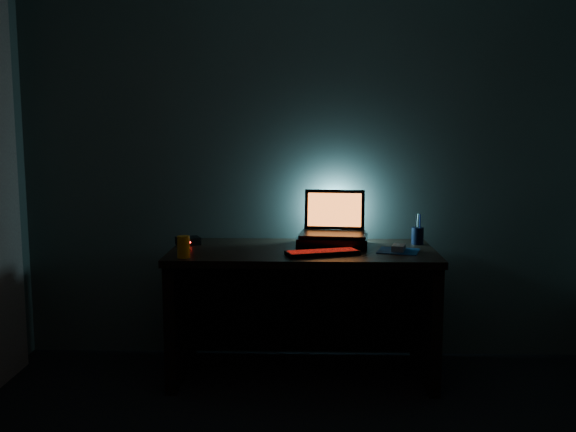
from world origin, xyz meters
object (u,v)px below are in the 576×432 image
at_px(mouse, 399,248).
at_px(router, 188,241).
at_px(laptop, 334,224).
at_px(keyboard, 322,253).
at_px(pen_cup, 417,236).
at_px(juice_glass, 184,247).

distance_m(mouse, router, 1.23).
xyz_separation_m(laptop, keyboard, (-0.07, -0.32, -0.11)).
xyz_separation_m(mouse, pen_cup, (0.14, 0.23, 0.03)).
xyz_separation_m(laptop, pen_cup, (0.50, 0.02, -0.07)).
xyz_separation_m(keyboard, pen_cup, (0.57, 0.34, 0.04)).
xyz_separation_m(pen_cup, juice_glass, (-1.31, -0.43, 0.01)).
relative_size(mouse, pen_cup, 1.11).
relative_size(pen_cup, router, 0.61).
distance_m(pen_cup, juice_glass, 1.38).
distance_m(keyboard, juice_glass, 0.75).
distance_m(laptop, router, 0.87).
xyz_separation_m(mouse, juice_glass, (-1.17, -0.21, 0.04)).
distance_m(laptop, keyboard, 0.34).
relative_size(keyboard, router, 2.53).
relative_size(keyboard, mouse, 3.72).
bearing_deg(pen_cup, mouse, -122.40).
bearing_deg(pen_cup, keyboard, -149.49).
height_order(mouse, pen_cup, pen_cup).
distance_m(keyboard, pen_cup, 0.67).
bearing_deg(juice_glass, pen_cup, 18.23).
bearing_deg(laptop, pen_cup, 8.32).
distance_m(keyboard, mouse, 0.44).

